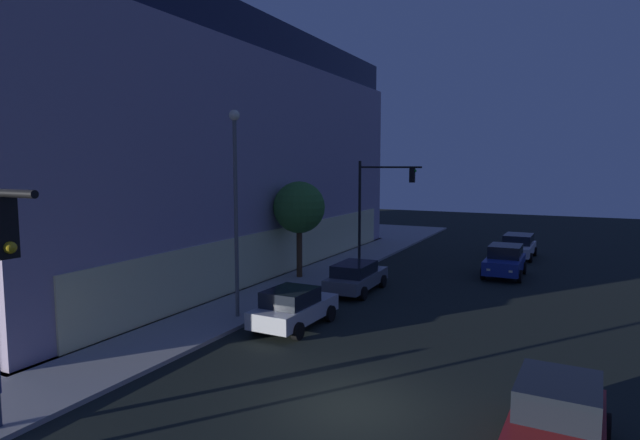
{
  "coord_description": "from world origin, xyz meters",
  "views": [
    {
      "loc": [
        -12.31,
        -5.15,
        6.38
      ],
      "look_at": [
        6.98,
        4.34,
        4.12
      ],
      "focal_mm": 29.5,
      "sensor_mm": 36.0,
      "label": 1
    }
  ],
  "objects_px": {
    "sidewalk_tree": "(299,208)",
    "car_red": "(557,420)",
    "street_lamp_sidewalk": "(236,189)",
    "car_silver": "(294,307)",
    "car_blue": "(505,261)",
    "modern_building": "(93,153)",
    "traffic_light_far_corner": "(378,195)",
    "car_grey": "(356,276)",
    "car_white": "(518,246)"
  },
  "relations": [
    {
      "from": "street_lamp_sidewalk",
      "to": "car_grey",
      "type": "distance_m",
      "value": 8.43
    },
    {
      "from": "car_grey",
      "to": "car_white",
      "type": "height_order",
      "value": "car_white"
    },
    {
      "from": "modern_building",
      "to": "sidewalk_tree",
      "type": "relative_size",
      "value": 6.2
    },
    {
      "from": "sidewalk_tree",
      "to": "car_blue",
      "type": "distance_m",
      "value": 12.19
    },
    {
      "from": "car_white",
      "to": "modern_building",
      "type": "bearing_deg",
      "value": 115.01
    },
    {
      "from": "traffic_light_far_corner",
      "to": "car_grey",
      "type": "height_order",
      "value": "traffic_light_far_corner"
    },
    {
      "from": "sidewalk_tree",
      "to": "car_white",
      "type": "relative_size",
      "value": 1.15
    },
    {
      "from": "car_silver",
      "to": "traffic_light_far_corner",
      "type": "bearing_deg",
      "value": 6.62
    },
    {
      "from": "sidewalk_tree",
      "to": "car_blue",
      "type": "bearing_deg",
      "value": -60.05
    },
    {
      "from": "street_lamp_sidewalk",
      "to": "car_silver",
      "type": "relative_size",
      "value": 1.98
    },
    {
      "from": "traffic_light_far_corner",
      "to": "car_red",
      "type": "relative_size",
      "value": 1.56
    },
    {
      "from": "modern_building",
      "to": "car_red",
      "type": "xyz_separation_m",
      "value": [
        -13.76,
        -29.98,
        -6.32
      ]
    },
    {
      "from": "sidewalk_tree",
      "to": "car_grey",
      "type": "relative_size",
      "value": 1.13
    },
    {
      "from": "traffic_light_far_corner",
      "to": "car_blue",
      "type": "height_order",
      "value": "traffic_light_far_corner"
    },
    {
      "from": "sidewalk_tree",
      "to": "car_red",
      "type": "distance_m",
      "value": 19.36
    },
    {
      "from": "car_red",
      "to": "sidewalk_tree",
      "type": "bearing_deg",
      "value": 45.5
    },
    {
      "from": "modern_building",
      "to": "car_grey",
      "type": "bearing_deg",
      "value": -94.88
    },
    {
      "from": "car_grey",
      "to": "car_white",
      "type": "bearing_deg",
      "value": -23.9
    },
    {
      "from": "traffic_light_far_corner",
      "to": "street_lamp_sidewalk",
      "type": "bearing_deg",
      "value": 176.16
    },
    {
      "from": "modern_building",
      "to": "car_silver",
      "type": "height_order",
      "value": "modern_building"
    },
    {
      "from": "sidewalk_tree",
      "to": "car_blue",
      "type": "relative_size",
      "value": 1.27
    },
    {
      "from": "street_lamp_sidewalk",
      "to": "sidewalk_tree",
      "type": "height_order",
      "value": "street_lamp_sidewalk"
    },
    {
      "from": "traffic_light_far_corner",
      "to": "car_grey",
      "type": "xyz_separation_m",
      "value": [
        -7.67,
        -1.65,
        -3.68
      ]
    },
    {
      "from": "traffic_light_far_corner",
      "to": "street_lamp_sidewalk",
      "type": "height_order",
      "value": "street_lamp_sidewalk"
    },
    {
      "from": "traffic_light_far_corner",
      "to": "car_red",
      "type": "bearing_deg",
      "value": -150.17
    },
    {
      "from": "traffic_light_far_corner",
      "to": "car_blue",
      "type": "relative_size",
      "value": 1.54
    },
    {
      "from": "car_silver",
      "to": "street_lamp_sidewalk",
      "type": "bearing_deg",
      "value": 92.17
    },
    {
      "from": "sidewalk_tree",
      "to": "car_grey",
      "type": "bearing_deg",
      "value": -108.95
    },
    {
      "from": "car_red",
      "to": "car_grey",
      "type": "bearing_deg",
      "value": 38.74
    },
    {
      "from": "car_grey",
      "to": "traffic_light_far_corner",
      "type": "bearing_deg",
      "value": 12.12
    },
    {
      "from": "car_blue",
      "to": "car_white",
      "type": "height_order",
      "value": "car_blue"
    },
    {
      "from": "modern_building",
      "to": "car_blue",
      "type": "height_order",
      "value": "modern_building"
    },
    {
      "from": "street_lamp_sidewalk",
      "to": "car_silver",
      "type": "xyz_separation_m",
      "value": [
        0.1,
        -2.6,
        -4.59
      ]
    },
    {
      "from": "sidewalk_tree",
      "to": "street_lamp_sidewalk",
      "type": "bearing_deg",
      "value": -170.15
    },
    {
      "from": "car_blue",
      "to": "car_white",
      "type": "bearing_deg",
      "value": -0.29
    },
    {
      "from": "traffic_light_far_corner",
      "to": "car_silver",
      "type": "height_order",
      "value": "traffic_light_far_corner"
    },
    {
      "from": "car_silver",
      "to": "car_white",
      "type": "xyz_separation_m",
      "value": [
        20.62,
        -6.28,
        0.01
      ]
    },
    {
      "from": "street_lamp_sidewalk",
      "to": "car_silver",
      "type": "distance_m",
      "value": 5.27
    },
    {
      "from": "street_lamp_sidewalk",
      "to": "car_grey",
      "type": "bearing_deg",
      "value": -21.62
    },
    {
      "from": "sidewalk_tree",
      "to": "car_red",
      "type": "xyz_separation_m",
      "value": [
        -13.39,
        -13.62,
        -3.17
      ]
    },
    {
      "from": "modern_building",
      "to": "sidewalk_tree",
      "type": "bearing_deg",
      "value": -91.3
    },
    {
      "from": "car_silver",
      "to": "car_blue",
      "type": "relative_size",
      "value": 1.01
    },
    {
      "from": "modern_building",
      "to": "car_white",
      "type": "distance_m",
      "value": 30.04
    },
    {
      "from": "car_silver",
      "to": "car_white",
      "type": "height_order",
      "value": "car_white"
    },
    {
      "from": "car_red",
      "to": "street_lamp_sidewalk",
      "type": "bearing_deg",
      "value": 66.0
    },
    {
      "from": "street_lamp_sidewalk",
      "to": "traffic_light_far_corner",
      "type": "bearing_deg",
      "value": -3.84
    },
    {
      "from": "car_red",
      "to": "car_blue",
      "type": "relative_size",
      "value": 0.99
    },
    {
      "from": "street_lamp_sidewalk",
      "to": "car_blue",
      "type": "height_order",
      "value": "street_lamp_sidewalk"
    },
    {
      "from": "car_grey",
      "to": "car_blue",
      "type": "bearing_deg",
      "value": -40.68
    },
    {
      "from": "street_lamp_sidewalk",
      "to": "car_grey",
      "type": "relative_size",
      "value": 1.78
    }
  ]
}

